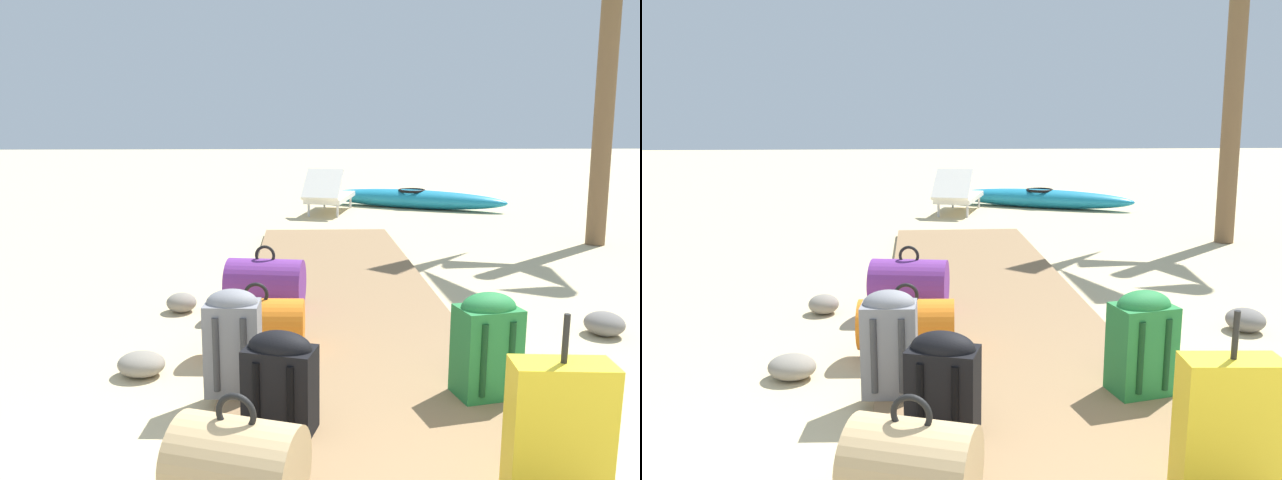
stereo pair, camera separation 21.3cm
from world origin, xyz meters
TOP-DOWN VIEW (x-y plane):
  - ground_plane at (0.00, 2.84)m, footprint 60.00×60.00m
  - boardwalk at (0.00, 3.55)m, footprint 1.62×7.09m
  - backpack_black at (-0.46, 1.50)m, footprint 0.38×0.29m
  - duffel_bag_purple at (-0.63, 3.52)m, footprint 0.65×0.48m
  - duffel_bag_orange at (-0.65, 2.62)m, footprint 0.64×0.36m
  - duffel_bag_tan at (-0.61, 0.89)m, footprint 0.57×0.50m
  - backpack_grey at (-0.73, 1.95)m, footprint 0.30×0.24m
  - backpack_green at (0.64, 1.86)m, footprint 0.36×0.30m
  - suitcase_yellow at (0.63, 0.90)m, footprint 0.39×0.20m
  - lounge_chair at (0.14, 9.11)m, footprint 0.99×1.66m
  - kayak at (1.66, 9.71)m, footprint 3.25×1.92m
  - rock_left_near at (-1.34, 2.37)m, footprint 0.35×0.32m
  - rock_left_far at (-1.33, 3.67)m, footprint 0.32×0.31m
  - rock_right_far at (1.87, 3.00)m, footprint 0.30×0.30m

SIDE VIEW (x-z plane):
  - ground_plane at x=0.00m, z-range 0.00..0.00m
  - boardwalk at x=0.00m, z-range 0.00..0.08m
  - rock_left_near at x=-1.34m, z-range 0.00..0.15m
  - rock_left_far at x=-1.33m, z-range 0.00..0.16m
  - rock_right_far at x=1.87m, z-range 0.00..0.17m
  - kayak at x=1.66m, z-range 0.00..0.34m
  - duffel_bag_orange at x=-0.65m, z-range 0.03..0.47m
  - duffel_bag_tan at x=-0.61m, z-range 0.03..0.50m
  - duffel_bag_purple at x=-0.63m, z-range 0.03..0.53m
  - lounge_chair at x=0.14m, z-range -0.06..0.71m
  - backpack_black at x=-0.46m, z-range 0.09..0.59m
  - suitcase_yellow at x=0.63m, z-range -0.01..0.75m
  - backpack_green at x=0.64m, z-range 0.09..0.67m
  - backpack_grey at x=-0.73m, z-range 0.09..0.68m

